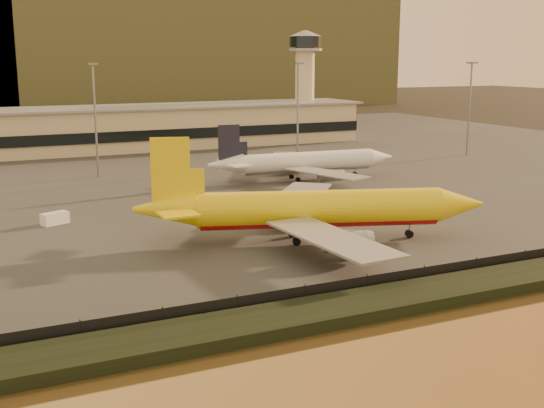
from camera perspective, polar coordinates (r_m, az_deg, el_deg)
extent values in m
plane|color=black|center=(89.08, 2.26, -5.32)|extent=(900.00, 900.00, 0.00)
cube|color=black|center=(75.01, 8.32, -8.29)|extent=(320.00, 7.00, 1.40)
cube|color=#2D2D2D|center=(176.83, -12.08, 3.21)|extent=(320.00, 220.00, 0.20)
cube|color=black|center=(77.96, 6.71, -6.97)|extent=(300.00, 0.05, 2.20)
cube|color=tan|center=(205.19, -14.10, 6.03)|extent=(160.00, 22.00, 12.00)
cube|color=black|center=(194.38, -13.43, 5.45)|extent=(160.00, 0.60, 3.00)
cube|color=gray|center=(204.66, -14.19, 7.78)|extent=(164.00, 24.00, 0.60)
cylinder|color=tan|center=(233.80, 2.75, 9.29)|extent=(6.40, 6.40, 30.00)
cylinder|color=black|center=(233.57, 2.79, 13.40)|extent=(10.40, 10.40, 3.50)
cone|color=gray|center=(233.65, 2.80, 14.07)|extent=(11.20, 11.20, 2.00)
cylinder|color=gray|center=(233.53, 2.79, 12.77)|extent=(11.20, 11.20, 0.80)
cylinder|color=slate|center=(158.70, -14.55, 6.68)|extent=(0.50, 0.50, 25.00)
cube|color=slate|center=(158.09, -14.80, 11.26)|extent=(2.20, 2.20, 0.40)
cylinder|color=slate|center=(173.21, 2.17, 7.48)|extent=(0.50, 0.50, 25.00)
cube|color=slate|center=(172.65, 2.20, 11.69)|extent=(2.20, 2.20, 0.40)
cylinder|color=slate|center=(196.54, 16.18, 7.57)|extent=(0.50, 0.50, 25.00)
cube|color=slate|center=(196.05, 16.40, 11.27)|extent=(2.20, 2.20, 0.40)
cube|color=brown|center=(435.09, -8.11, 13.10)|extent=(220.00, 160.00, 70.00)
cylinder|color=yellow|center=(100.29, 4.00, -0.31)|extent=(35.84, 16.42, 5.21)
cylinder|color=#AF0A0C|center=(100.49, 4.00, -0.82)|extent=(34.52, 15.02, 4.06)
cone|color=yellow|center=(106.33, 15.49, -0.01)|extent=(8.31, 7.17, 5.21)
cone|color=yellow|center=(98.63, -8.97, -0.41)|extent=(10.20, 7.81, 5.21)
cube|color=yellow|center=(97.52, -8.49, 2.89)|extent=(5.35, 2.15, 9.11)
cube|color=yellow|center=(103.57, -7.76, 0.45)|extent=(6.97, 6.96, 0.31)
cube|color=yellow|center=(93.40, -7.87, -0.84)|extent=(5.06, 5.00, 0.31)
cube|color=gray|center=(113.69, 2.22, 0.72)|extent=(19.98, 21.68, 0.31)
cylinder|color=gray|center=(111.13, 3.76, -0.32)|extent=(6.61, 4.63, 2.86)
cube|color=gray|center=(87.09, 5.02, -2.87)|extent=(8.34, 22.92, 0.31)
cylinder|color=gray|center=(91.17, 6.12, -3.14)|extent=(6.61, 4.63, 2.86)
cylinder|color=black|center=(104.68, 11.41, -2.46)|extent=(1.38, 1.23, 1.15)
cylinder|color=slate|center=(104.53, 11.42, -2.14)|extent=(0.20, 0.20, 2.34)
cylinder|color=black|center=(98.47, 2.07, -3.15)|extent=(1.38, 1.23, 1.15)
cylinder|color=slate|center=(98.32, 2.07, -2.81)|extent=(0.20, 0.20, 2.34)
cylinder|color=black|center=(102.95, 1.67, -2.46)|extent=(1.38, 1.23, 1.15)
cylinder|color=slate|center=(102.80, 1.68, -2.14)|extent=(0.20, 0.20, 2.34)
cylinder|color=white|center=(151.64, 3.04, 3.59)|extent=(30.85, 6.84, 4.25)
cylinder|color=gray|center=(151.75, 3.04, 3.31)|extent=(29.93, 5.83, 3.32)
cone|color=white|center=(159.69, 9.09, 3.89)|extent=(6.29, 4.74, 4.25)
cone|color=white|center=(145.15, -3.92, 3.32)|extent=(7.98, 4.89, 4.25)
cube|color=black|center=(144.75, -3.63, 5.17)|extent=(4.69, 0.74, 7.44)
cube|color=white|center=(149.61, -3.76, 3.71)|extent=(5.49, 5.37, 0.26)
cube|color=white|center=(141.57, -2.77, 3.24)|extent=(5.06, 4.90, 0.26)
cube|color=gray|center=(162.11, 1.12, 3.89)|extent=(13.96, 19.75, 0.26)
cylinder|color=gray|center=(160.44, 2.20, 3.38)|extent=(5.28, 2.76, 2.34)
cube|color=gray|center=(140.87, 4.60, 2.61)|extent=(11.32, 20.03, 0.26)
cylinder|color=gray|center=(144.52, 4.88, 2.37)|extent=(5.28, 2.76, 2.34)
cylinder|color=black|center=(157.14, 6.95, 2.50)|extent=(0.99, 0.82, 0.94)
cylinder|color=slate|center=(157.06, 6.95, 2.68)|extent=(0.22, 0.22, 1.91)
cylinder|color=black|center=(149.25, 2.19, 2.07)|extent=(0.99, 0.82, 0.94)
cylinder|color=slate|center=(149.16, 2.19, 2.26)|extent=(0.22, 0.22, 1.91)
cylinder|color=black|center=(152.73, 1.64, 2.31)|extent=(0.99, 0.82, 0.94)
cylinder|color=slate|center=(152.65, 1.64, 2.49)|extent=(0.22, 0.22, 1.91)
cube|color=yellow|center=(110.02, -3.11, -1.36)|extent=(3.94, 1.89, 1.74)
cube|color=white|center=(116.18, -17.71, -1.15)|extent=(4.71, 3.41, 1.93)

